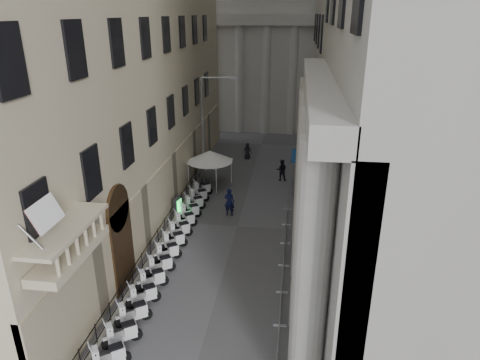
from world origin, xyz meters
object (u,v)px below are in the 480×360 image
object	(u,v)px
security_tent	(207,154)
pedestrian_a	(229,202)
pedestrian_b	(282,170)
street_lamp	(207,122)
info_kiosk	(178,208)

from	to	relation	value
security_tent	pedestrian_a	distance (m)	6.64
pedestrian_a	pedestrian_b	xyz separation A→B (m)	(3.35, 7.21, -0.09)
street_lamp	pedestrian_b	bearing A→B (deg)	2.53
street_lamp	pedestrian_a	world-z (taller)	street_lamp
security_tent	pedestrian_b	distance (m)	6.45
info_kiosk	pedestrian_a	size ratio (longest dim) A/B	0.80
info_kiosk	pedestrian_a	distance (m)	3.57
info_kiosk	pedestrian_a	bearing A→B (deg)	30.36
security_tent	pedestrian_b	xyz separation A→B (m)	(6.11, 1.35, -1.56)
pedestrian_a	security_tent	bearing A→B (deg)	-57.91
security_tent	street_lamp	bearing A→B (deg)	-1.93
pedestrian_a	pedestrian_b	size ratio (longest dim) A/B	1.09
pedestrian_a	info_kiosk	bearing A→B (deg)	23.09
security_tent	info_kiosk	world-z (taller)	security_tent
security_tent	pedestrian_b	world-z (taller)	security_tent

